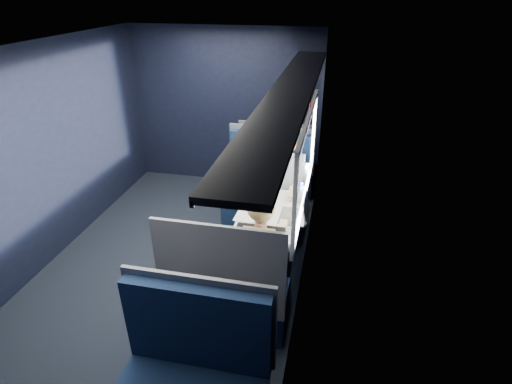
% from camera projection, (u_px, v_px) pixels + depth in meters
% --- Properties ---
extents(ground, '(2.80, 4.20, 0.01)m').
position_uv_depth(ground, '(180.00, 258.00, 4.58)').
color(ground, black).
extents(room_shell, '(3.00, 4.40, 2.40)m').
position_uv_depth(room_shell, '(168.00, 136.00, 3.89)').
color(room_shell, black).
rests_on(room_shell, ground).
extents(table, '(0.62, 1.00, 0.74)m').
position_uv_depth(table, '(269.00, 218.00, 4.08)').
color(table, '#54565E').
rests_on(table, ground).
extents(seat_bay_near, '(1.04, 0.62, 1.26)m').
position_uv_depth(seat_bay_near, '(266.00, 197.00, 4.99)').
color(seat_bay_near, '#0C1934').
rests_on(seat_bay_near, ground).
extents(seat_bay_far, '(1.04, 0.62, 1.26)m').
position_uv_depth(seat_bay_far, '(230.00, 291.00, 3.48)').
color(seat_bay_far, '#0C1934').
rests_on(seat_bay_far, ground).
extents(seat_row_front, '(1.04, 0.51, 1.16)m').
position_uv_depth(seat_row_front, '(278.00, 168.00, 5.79)').
color(seat_row_front, '#0C1934').
rests_on(seat_row_front, ground).
extents(seat_row_back, '(1.04, 0.51, 1.16)m').
position_uv_depth(seat_row_back, '(194.00, 384.00, 2.68)').
color(seat_row_back, '#0C1934').
rests_on(seat_row_back, ground).
extents(man, '(0.53, 0.56, 1.32)m').
position_uv_depth(man, '(285.00, 184.00, 4.65)').
color(man, black).
rests_on(man, ground).
extents(woman, '(0.53, 0.56, 1.32)m').
position_uv_depth(woman, '(262.00, 254.00, 3.43)').
color(woman, black).
rests_on(woman, ground).
extents(papers, '(0.54, 0.76, 0.01)m').
position_uv_depth(papers, '(266.00, 205.00, 4.16)').
color(papers, white).
rests_on(papers, table).
extents(laptop, '(0.26, 0.34, 0.25)m').
position_uv_depth(laptop, '(299.00, 212.00, 3.91)').
color(laptop, silver).
rests_on(laptop, table).
extents(bottle_small, '(0.07, 0.07, 0.23)m').
position_uv_depth(bottle_small, '(301.00, 194.00, 4.17)').
color(bottle_small, silver).
rests_on(bottle_small, table).
extents(cup, '(0.07, 0.07, 0.09)m').
position_uv_depth(cup, '(303.00, 191.00, 4.35)').
color(cup, white).
rests_on(cup, table).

